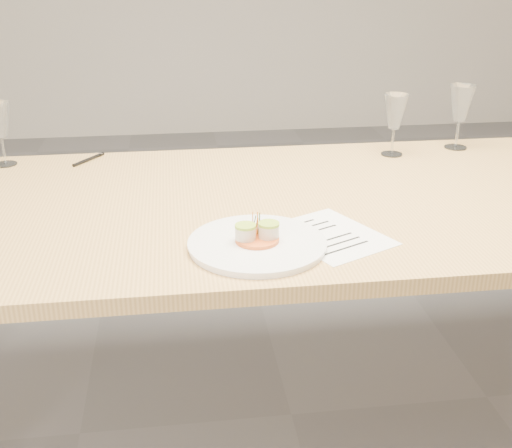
{
  "coord_description": "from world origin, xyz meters",
  "views": [
    {
      "loc": [
        -0.33,
        -1.63,
        1.38
      ],
      "look_at": [
        -0.15,
        -0.28,
        0.8
      ],
      "focal_mm": 45.0,
      "sensor_mm": 36.0,
      "label": 1
    }
  ],
  "objects": [
    {
      "name": "ballpoint_pen",
      "position": [
        -0.61,
        0.42,
        0.76
      ],
      "size": [
        0.09,
        0.13,
        0.01
      ],
      "rotation": [
        0.0,
        0.0,
        0.98
      ],
      "color": "black",
      "rests_on": "dining_table"
    },
    {
      "name": "dinner_plate",
      "position": [
        -0.15,
        -0.3,
        0.76
      ],
      "size": [
        0.32,
        0.32,
        0.08
      ],
      "rotation": [
        0.0,
        0.0,
        0.11
      ],
      "color": "white",
      "rests_on": "dining_table"
    },
    {
      "name": "wine_glass_2",
      "position": [
        0.63,
        0.4,
        0.9
      ],
      "size": [
        0.09,
        0.09,
        0.22
      ],
      "color": "white",
      "rests_on": "dining_table"
    },
    {
      "name": "ground",
      "position": [
        0.0,
        0.0,
        0.0
      ],
      "size": [
        7.0,
        7.0,
        0.0
      ],
      "primitive_type": "plane",
      "color": "slate",
      "rests_on": "ground"
    },
    {
      "name": "dining_table",
      "position": [
        0.0,
        0.0,
        0.68
      ],
      "size": [
        2.4,
        1.0,
        0.75
      ],
      "color": "tan",
      "rests_on": "ground"
    },
    {
      "name": "recipe_sheet",
      "position": [
        0.03,
        -0.26,
        0.75
      ],
      "size": [
        0.31,
        0.33,
        0.0
      ],
      "rotation": [
        0.0,
        0.0,
        0.46
      ],
      "color": "white",
      "rests_on": "dining_table"
    },
    {
      "name": "wine_glass_1",
      "position": [
        0.39,
        0.35,
        0.89
      ],
      "size": [
        0.08,
        0.08,
        0.2
      ],
      "color": "white",
      "rests_on": "dining_table"
    }
  ]
}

